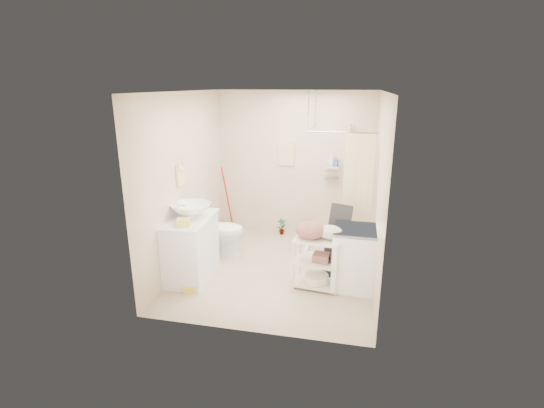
{
  "coord_description": "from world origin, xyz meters",
  "views": [
    {
      "loc": [
        1.08,
        -5.31,
        2.7
      ],
      "look_at": [
        -0.13,
        0.25,
        0.96
      ],
      "focal_mm": 26.0,
      "sensor_mm": 36.0,
      "label": 1
    }
  ],
  "objects_px": {
    "vanity": "(191,248)",
    "laundry_rack": "(317,258)",
    "toilet": "(219,230)",
    "washing_machine": "(355,258)"
  },
  "relations": [
    {
      "from": "vanity",
      "to": "laundry_rack",
      "type": "relative_size",
      "value": 1.18
    },
    {
      "from": "laundry_rack",
      "to": "toilet",
      "type": "bearing_deg",
      "value": 162.6
    },
    {
      "from": "vanity",
      "to": "washing_machine",
      "type": "height_order",
      "value": "vanity"
    },
    {
      "from": "toilet",
      "to": "laundry_rack",
      "type": "bearing_deg",
      "value": -118.48
    },
    {
      "from": "toilet",
      "to": "laundry_rack",
      "type": "height_order",
      "value": "laundry_rack"
    },
    {
      "from": "vanity",
      "to": "laundry_rack",
      "type": "bearing_deg",
      "value": -1.32
    },
    {
      "from": "vanity",
      "to": "toilet",
      "type": "relative_size",
      "value": 1.22
    },
    {
      "from": "vanity",
      "to": "laundry_rack",
      "type": "distance_m",
      "value": 1.81
    },
    {
      "from": "vanity",
      "to": "laundry_rack",
      "type": "xyz_separation_m",
      "value": [
        1.8,
        0.06,
        -0.02
      ]
    },
    {
      "from": "toilet",
      "to": "washing_machine",
      "type": "xyz_separation_m",
      "value": [
        2.18,
        -0.63,
        0.01
      ]
    }
  ]
}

